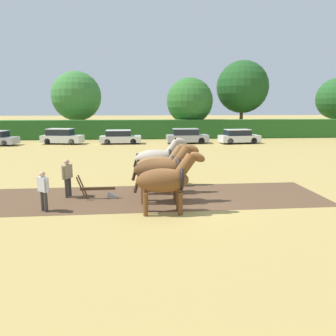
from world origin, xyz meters
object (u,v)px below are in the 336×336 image
object	(u,v)px
tree_center	(242,87)
farmer_at_plow	(67,175)
draft_horse_trail_right	(158,158)
parked_car_center_right	(239,137)
parked_car_center_left	(120,137)
draft_horse_lead_right	(162,169)
draft_horse_lead_left	(166,180)
parked_car_left	(62,137)
parked_car_center	(187,136)
tree_center_left	(190,101)
plow	(101,191)
farmer_beside_team	(156,161)
farmer_onlooker_left	(43,189)
tree_left	(77,96)
draft_horse_trail_left	(160,165)

from	to	relation	value
tree_center	farmer_at_plow	size ratio (longest dim) A/B	5.78
draft_horse_trail_right	parked_car_center_right	world-z (taller)	draft_horse_trail_right
draft_horse_trail_right	parked_car_center_left	bearing A→B (deg)	98.45
tree_center	draft_horse_lead_right	world-z (taller)	tree_center
draft_horse_lead_left	parked_car_left	size ratio (longest dim) A/B	0.62
draft_horse_lead_left	draft_horse_trail_right	xyz separation A→B (m)	(-0.06, 4.37, 0.11)
draft_horse_lead_right	parked_car_center	xyz separation A→B (m)	(3.96, 21.07, -0.64)
draft_horse_lead_right	draft_horse_trail_right	size ratio (longest dim) A/B	1.03
tree_center_left	tree_center	world-z (taller)	tree_center
farmer_at_plow	parked_car_left	xyz separation A→B (m)	(-4.98, 20.56, -0.22)
plow	parked_car_center_left	xyz separation A→B (m)	(-0.42, 20.57, 0.37)
tree_center_left	draft_horse_trail_right	xyz separation A→B (m)	(-5.41, -25.80, -3.10)
tree_center_left	farmer_beside_team	distance (m)	24.63
draft_horse_lead_left	plow	xyz separation A→B (m)	(-2.64, 2.15, -0.95)
parked_car_left	farmer_onlooker_left	bearing A→B (deg)	-68.18
farmer_beside_team	tree_left	bearing A→B (deg)	98.14
tree_center_left	farmer_at_plow	distance (m)	29.44
parked_car_left	tree_left	bearing A→B (deg)	99.62
parked_car_center_left	parked_car_center_right	xyz separation A→B (m)	(12.44, -0.70, 0.02)
parked_car_left	draft_horse_lead_left	bearing A→B (deg)	-58.03
tree_center_left	parked_car_center_left	xyz separation A→B (m)	(-8.40, -7.46, -3.79)
tree_left	farmer_at_plow	bearing A→B (deg)	-80.53
parked_car_center_left	draft_horse_lead_right	bearing A→B (deg)	-82.80
draft_horse_lead_right	tree_center	bearing A→B (deg)	66.53
tree_center	farmer_onlooker_left	world-z (taller)	tree_center
tree_center_left	farmer_onlooker_left	bearing A→B (deg)	-108.52
farmer_beside_team	parked_car_left	xyz separation A→B (m)	(-9.03, 16.66, -0.13)
plow	draft_horse_lead_right	bearing A→B (deg)	-15.65
plow	farmer_beside_team	xyz separation A→B (m)	(2.60, 4.26, 0.57)
draft_horse_lead_right	parked_car_left	distance (m)	23.44
draft_horse_lead_left	draft_horse_trail_left	distance (m)	2.91
draft_horse_trail_left	farmer_at_plow	world-z (taller)	draft_horse_trail_left
draft_horse_lead_right	farmer_beside_team	distance (m)	4.98
draft_horse_trail_left	parked_car_center_left	size ratio (longest dim) A/B	0.63
farmer_beside_team	parked_car_center_left	world-z (taller)	farmer_beside_team
draft_horse_lead_right	parked_car_center	distance (m)	21.45
farmer_at_plow	parked_car_center	bearing A→B (deg)	92.70
draft_horse_lead_right	parked_car_center_left	world-z (taller)	draft_horse_lead_right
draft_horse_lead_left	draft_horse_lead_right	world-z (taller)	draft_horse_lead_right
draft_horse_lead_left	parked_car_center_left	world-z (taller)	draft_horse_lead_left
draft_horse_lead_right	farmer_onlooker_left	bearing A→B (deg)	-169.89
draft_horse_trail_left	parked_car_center	world-z (taller)	draft_horse_trail_left
farmer_at_plow	tree_center	bearing A→B (deg)	84.76
draft_horse_lead_left	parked_car_center_right	world-z (taller)	draft_horse_lead_left
draft_horse_trail_left	farmer_at_plow	distance (m)	4.08
tree_left	plow	world-z (taller)	tree_left
tree_left	draft_horse_lead_left	bearing A→B (deg)	-74.19
tree_center	farmer_onlooker_left	size ratio (longest dim) A/B	6.28
tree_center_left	parked_car_center_left	size ratio (longest dim) A/B	1.74
tree_center	draft_horse_lead_right	distance (m)	32.96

